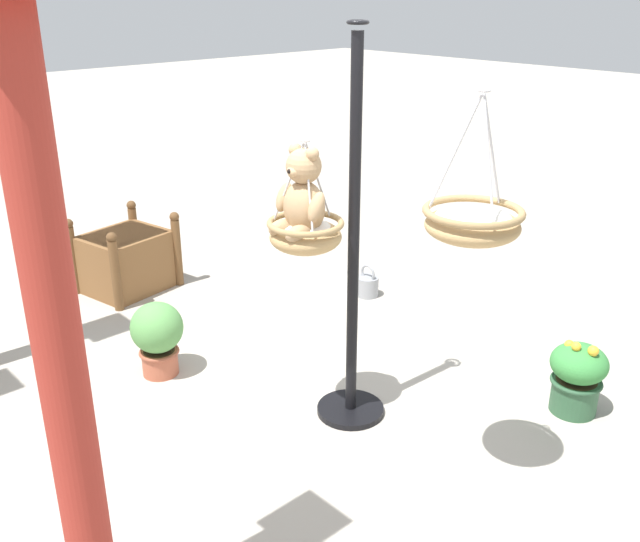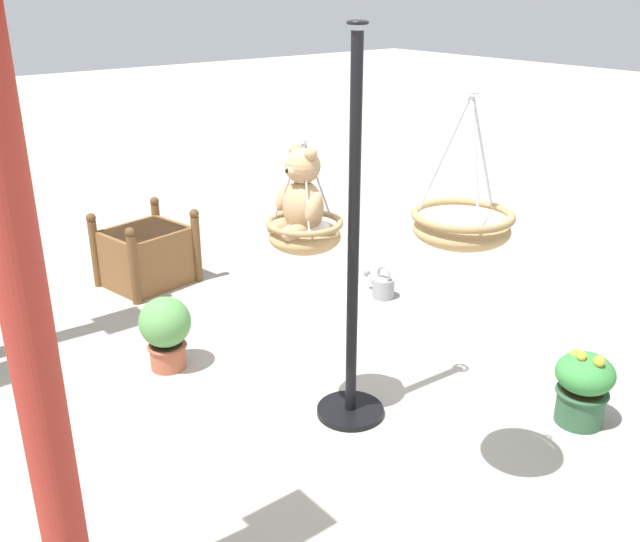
# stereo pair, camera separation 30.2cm
# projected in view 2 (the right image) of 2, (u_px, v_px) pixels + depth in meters

# --- Properties ---
(ground_plane) EXTENTS (40.00, 40.00, 0.00)m
(ground_plane) POSITION_uv_depth(u_px,v_px,m) (329.00, 406.00, 4.73)
(ground_plane) COLOR #A8A093
(display_pole_central) EXTENTS (0.44, 0.44, 2.45)m
(display_pole_central) POSITION_uv_depth(u_px,v_px,m) (352.00, 309.00, 4.36)
(display_pole_central) COLOR black
(display_pole_central) RESTS_ON ground
(hanging_basket_with_teddy) EXTENTS (0.45, 0.45, 0.67)m
(hanging_basket_with_teddy) POSITION_uv_depth(u_px,v_px,m) (305.00, 233.00, 4.14)
(hanging_basket_with_teddy) COLOR tan
(teddy_bear) EXTENTS (0.36, 0.32, 0.52)m
(teddy_bear) POSITION_uv_depth(u_px,v_px,m) (301.00, 197.00, 4.04)
(teddy_bear) COLOR tan
(hanging_basket_left_high) EXTENTS (0.48, 0.48, 0.72)m
(hanging_basket_left_high) POSITION_uv_depth(u_px,v_px,m) (462.00, 226.00, 3.31)
(hanging_basket_left_high) COLOR tan
(greenhouse_pillar_far_back) EXTENTS (0.34, 0.34, 2.69)m
(greenhouse_pillar_far_back) POSITION_uv_depth(u_px,v_px,m) (35.00, 368.00, 2.64)
(greenhouse_pillar_far_back) COLOR #9E2D23
(greenhouse_pillar_far_back) RESTS_ON ground
(wooden_planter_box) EXTENTS (0.80, 0.88, 0.71)m
(wooden_planter_box) POSITION_uv_depth(u_px,v_px,m) (147.00, 254.00, 6.57)
(wooden_planter_box) COLOR brown
(wooden_planter_box) RESTS_ON ground
(potted_plant_fern_front) EXTENTS (0.37, 0.37, 0.53)m
(potted_plant_fern_front) POSITION_uv_depth(u_px,v_px,m) (583.00, 386.00, 4.46)
(potted_plant_fern_front) COLOR #2D5638
(potted_plant_fern_front) RESTS_ON ground
(potted_plant_flowering_red) EXTENTS (0.37, 0.37, 0.55)m
(potted_plant_flowering_red) POSITION_uv_depth(u_px,v_px,m) (166.00, 330.00, 5.09)
(potted_plant_flowering_red) COLOR #AD563D
(potted_plant_flowering_red) RESTS_ON ground
(watering_can) EXTENTS (0.35, 0.20, 0.30)m
(watering_can) POSITION_uv_depth(u_px,v_px,m) (383.00, 286.00, 6.34)
(watering_can) COLOR gray
(watering_can) RESTS_ON ground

